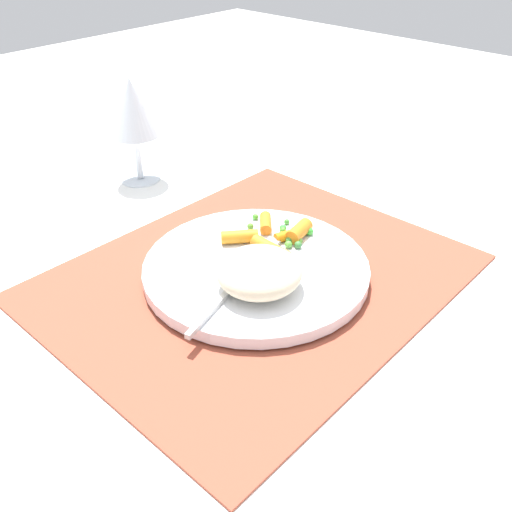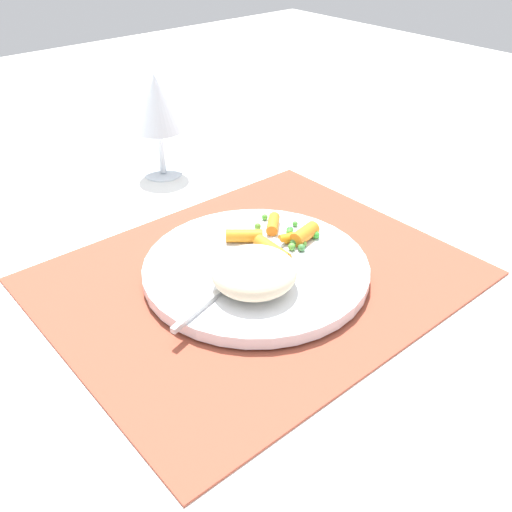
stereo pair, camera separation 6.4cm
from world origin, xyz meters
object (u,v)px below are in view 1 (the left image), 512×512
Objects in this scene: plate at (256,268)px; fork at (245,273)px; carrot_portion at (271,235)px; wine_glass at (132,109)px; rice_mound at (259,272)px.

fork is at bearing -164.09° from plate.
carrot_portion is at bearing 22.68° from plate.
wine_glass is (0.07, 0.31, 0.10)m from plate.
carrot_portion reaches higher than fork.
plate is at bearing 15.91° from fork.
plate is 0.05m from rice_mound.
rice_mound is 0.58× the size of wine_glass.
carrot_portion is 0.64× the size of wine_glass.
carrot_portion is at bearing -94.76° from wine_glass.
plate is 2.82× the size of rice_mound.
fork is 1.22× the size of wine_glass.
carrot_portion is at bearing 20.40° from fork.
plate is 0.05m from carrot_portion.
plate is 1.35× the size of fork.
rice_mound is 0.10m from carrot_portion.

